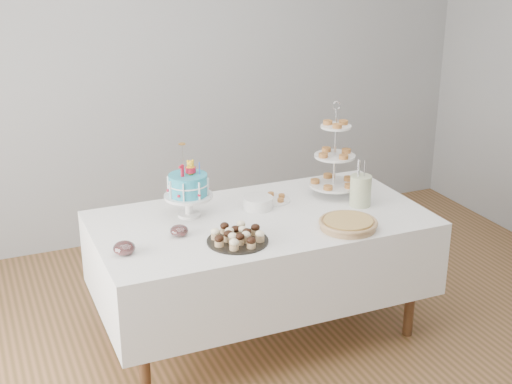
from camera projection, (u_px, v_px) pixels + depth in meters
name	position (u px, v px, depth m)	size (l,w,h in m)	color
floor	(281.00, 358.00, 4.13)	(5.00, 5.00, 0.00)	brown
walls	(285.00, 134.00, 3.65)	(5.04, 4.04, 2.70)	#9EA1A3
table	(261.00, 253.00, 4.20)	(1.92, 1.02, 0.77)	silver
birthday_cake	(189.00, 197.00, 4.10)	(0.28, 0.28, 0.43)	white
cupcake_tray	(238.00, 236.00, 3.79)	(0.33, 0.33, 0.08)	black
pie	(348.00, 224.00, 3.96)	(0.33, 0.33, 0.05)	tan
tiered_stand	(335.00, 156.00, 4.38)	(0.31, 0.31, 0.60)	silver
plate_stack	(258.00, 203.00, 4.24)	(0.18, 0.18, 0.07)	white
pastry_plate	(273.00, 199.00, 4.36)	(0.21, 0.21, 0.03)	white
jam_bowl_a	(124.00, 248.00, 3.65)	(0.12, 0.12, 0.07)	silver
jam_bowl_b	(179.00, 231.00, 3.87)	(0.10, 0.10, 0.06)	silver
utensil_pitcher	(361.00, 189.00, 4.26)	(0.14, 0.13, 0.29)	beige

